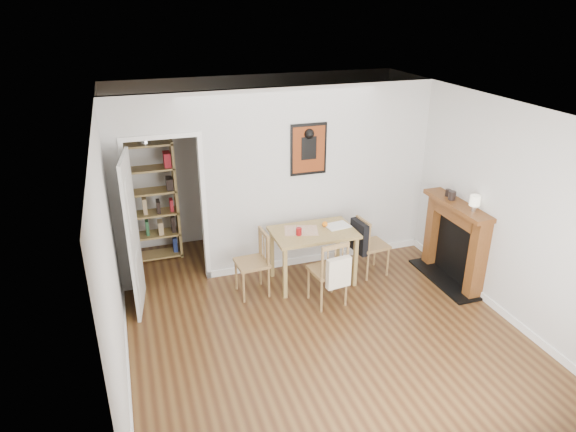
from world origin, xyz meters
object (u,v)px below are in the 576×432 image
object	(u,v)px
chair_front	(328,271)
red_glass	(299,232)
fireplace	(455,239)
orange_fruit	(325,224)
chair_left	(252,264)
bookshelf	(151,203)
notebook	(337,226)
ceramic_jar_a	(452,196)
ceramic_jar_b	(448,193)
chair_right	(371,245)
mantel_lamp	(475,201)
dining_table	(313,237)

from	to	relation	value
chair_front	red_glass	size ratio (longest dim) A/B	9.19
fireplace	orange_fruit	xyz separation A→B (m)	(-1.67, 0.65, 0.19)
chair_left	orange_fruit	world-z (taller)	chair_left
bookshelf	notebook	distance (m)	2.74
chair_left	chair_front	distance (m)	1.01
chair_left	orange_fruit	size ratio (longest dim) A/B	11.89
ceramic_jar_a	ceramic_jar_b	bearing A→B (deg)	76.30
chair_left	ceramic_jar_a	size ratio (longest dim) A/B	7.47
notebook	fireplace	bearing A→B (deg)	-22.02
fireplace	ceramic_jar_b	xyz separation A→B (m)	(-0.02, 0.26, 0.59)
chair_right	bookshelf	world-z (taller)	bookshelf
chair_right	notebook	xyz separation A→B (m)	(-0.49, 0.09, 0.32)
mantel_lamp	ceramic_jar_b	size ratio (longest dim) A/B	2.20
chair_left	ceramic_jar_b	bearing A→B (deg)	-5.16
notebook	ceramic_jar_a	size ratio (longest dim) A/B	2.69
bookshelf	mantel_lamp	distance (m)	4.49
chair_right	ceramic_jar_a	xyz separation A→B (m)	(0.96, -0.39, 0.77)
red_glass	orange_fruit	xyz separation A→B (m)	(0.43, 0.14, -0.01)
dining_table	fireplace	distance (m)	1.95
orange_fruit	chair_right	bearing A→B (deg)	-11.84
bookshelf	notebook	world-z (taller)	bookshelf
ceramic_jar_a	ceramic_jar_b	world-z (taller)	ceramic_jar_a
chair_front	notebook	world-z (taller)	chair_front
bookshelf	ceramic_jar_b	size ratio (longest dim) A/B	18.97
dining_table	ceramic_jar_b	distance (m)	1.94
chair_front	red_glass	world-z (taller)	chair_front
red_glass	mantel_lamp	xyz separation A→B (m)	(2.07, -0.81, 0.47)
bookshelf	fireplace	xyz separation A→B (m)	(3.87, -1.98, -0.28)
dining_table	notebook	distance (m)	0.38
fireplace	ceramic_jar_b	size ratio (longest dim) A/B	13.11
orange_fruit	chair_front	bearing A→B (deg)	-107.99
notebook	ceramic_jar_a	distance (m)	1.58
chair_right	orange_fruit	bearing A→B (deg)	168.16
chair_left	mantel_lamp	distance (m)	2.96
red_glass	ceramic_jar_a	bearing A→B (deg)	-10.65
chair_left	chair_right	world-z (taller)	chair_left
red_glass	orange_fruit	distance (m)	0.45
chair_front	orange_fruit	bearing A→B (deg)	72.01
fireplace	orange_fruit	size ratio (longest dim) A/B	16.63
chair_left	bookshelf	size ratio (longest dim) A/B	0.49
mantel_lamp	ceramic_jar_a	distance (m)	0.43
chair_left	chair_front	bearing A→B (deg)	-31.13
chair_left	fireplace	world-z (taller)	fireplace
fireplace	notebook	size ratio (longest dim) A/B	3.88
ceramic_jar_b	fireplace	bearing A→B (deg)	-84.80
chair_left	red_glass	bearing A→B (deg)	0.10
fireplace	chair_front	bearing A→B (deg)	-179.56
bookshelf	fireplace	distance (m)	4.36
bookshelf	fireplace	world-z (taller)	bookshelf
dining_table	ceramic_jar_a	bearing A→B (deg)	-13.61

